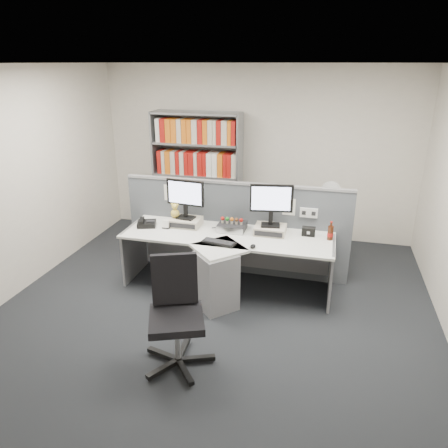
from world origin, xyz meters
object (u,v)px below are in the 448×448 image
(monitor_left, at_px, (185,196))
(desk, at_px, (223,261))
(cola_bottle, at_px, (330,233))
(shelving_unit, at_px, (198,177))
(desk_fan, at_px, (331,193))
(desktop_pc, at_px, (232,227))
(desk_calendar, at_px, (166,225))
(filing_cabinet, at_px, (327,236))
(monitor_right, at_px, (271,202))
(keyboard, at_px, (219,243))
(speaker, at_px, (309,231))
(mouse, at_px, (253,246))
(desk_phone, at_px, (146,223))
(office_chair, at_px, (176,310))

(monitor_left, bearing_deg, desk, -32.91)
(cola_bottle, height_order, shelving_unit, shelving_unit)
(desk_fan, bearing_deg, desktop_pc, -139.12)
(desk_calendar, height_order, filing_cabinet, desk_calendar)
(monitor_right, height_order, keyboard, monitor_right)
(cola_bottle, bearing_deg, desk_calendar, -176.04)
(keyboard, bearing_deg, cola_bottle, 19.39)
(desk_calendar, relative_size, speaker, 0.70)
(desk, xyz_separation_m, keyboard, (-0.03, -0.08, 0.28))
(filing_cabinet, height_order, desk_fan, desk_fan)
(desk, xyz_separation_m, monitor_right, (0.51, 0.38, 0.68))
(desk, height_order, monitor_left, monitor_left)
(desktop_pc, height_order, mouse, desktop_pc)
(keyboard, distance_m, desk_phone, 1.10)
(monitor_right, bearing_deg, monitor_left, -180.00)
(filing_cabinet, bearing_deg, desk_phone, -152.99)
(mouse, height_order, desk_calendar, desk_calendar)
(filing_cabinet, xyz_separation_m, desk_fan, (0.00, -0.00, 0.64))
(desk_phone, xyz_separation_m, office_chair, (0.97, -1.53, -0.20))
(desk, distance_m, shelving_unit, 2.12)
(office_chair, bearing_deg, speaker, 57.77)
(desktop_pc, bearing_deg, monitor_right, 0.48)
(desk, relative_size, desk_calendar, 23.13)
(desk, height_order, mouse, mouse)
(office_chair, bearing_deg, desk, 84.85)
(monitor_right, relative_size, mouse, 5.34)
(desktop_pc, height_order, keyboard, desktop_pc)
(keyboard, distance_m, speaker, 1.12)
(mouse, distance_m, filing_cabinet, 1.75)
(desk, bearing_deg, shelving_unit, 115.96)
(desk_phone, bearing_deg, speaker, 5.51)
(monitor_right, height_order, desk_calendar, monitor_right)
(desktop_pc, xyz_separation_m, office_chair, (-0.14, -1.67, -0.21))
(monitor_right, bearing_deg, mouse, -104.75)
(speaker, height_order, desk_fan, desk_fan)
(monitor_left, relative_size, keyboard, 1.21)
(desk, distance_m, speaker, 1.11)
(desk_phone, height_order, office_chair, office_chair)
(filing_cabinet, bearing_deg, mouse, -118.72)
(desk_calendar, bearing_deg, filing_cabinet, 30.30)
(speaker, height_order, office_chair, office_chair)
(desktop_pc, distance_m, shelving_unit, 1.75)
(speaker, bearing_deg, desk_fan, 76.76)
(desktop_pc, distance_m, desk_calendar, 0.85)
(desk_calendar, bearing_deg, cola_bottle, 3.96)
(desk_calendar, xyz_separation_m, office_chair, (0.69, -1.52, -0.21))
(mouse, height_order, cola_bottle, cola_bottle)
(speaker, height_order, filing_cabinet, speaker)
(office_chair, bearing_deg, desk_phone, 122.36)
(monitor_right, xyz_separation_m, desk_calendar, (-1.32, -0.16, -0.37))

